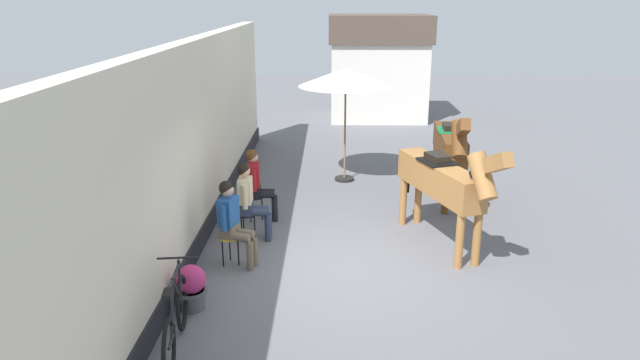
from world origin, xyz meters
TOP-DOWN VIEW (x-y plane):
  - ground_plane at (0.00, 3.00)m, footprint 40.00×40.00m
  - pub_facade_wall at (-2.55, 1.50)m, footprint 0.34×14.00m
  - distant_cottage at (1.40, 11.76)m, footprint 3.40×2.60m
  - seated_visitor_near at (-1.74, 0.03)m, footprint 0.61×0.48m
  - seated_visitor_middle at (-1.62, 1.06)m, footprint 0.61×0.49m
  - seated_visitor_far at (-1.59, 1.97)m, footprint 0.61×0.49m
  - saddled_horse_near at (1.65, 0.83)m, footprint 1.27×2.87m
  - saddled_horse_far at (2.23, 3.21)m, footprint 0.58×3.00m
  - flower_planter_near at (-2.09, -1.33)m, footprint 0.43×0.43m
  - leaning_bicycle at (-2.05, -2.32)m, footprint 0.50×1.75m
  - cafe_parasol at (0.11, 4.52)m, footprint 2.10×2.10m

SIDE VIEW (x-z plane):
  - ground_plane at x=0.00m, z-range 0.00..0.00m
  - flower_planter_near at x=-2.09m, z-range 0.01..0.65m
  - leaning_bicycle at x=-2.05m, z-range -0.11..0.91m
  - seated_visitor_near at x=-1.74m, z-range 0.08..1.47m
  - seated_visitor_middle at x=-1.62m, z-range 0.08..1.47m
  - seated_visitor_far at x=-1.59m, z-range 0.08..1.47m
  - saddled_horse_near at x=1.65m, z-range 0.13..2.19m
  - saddled_horse_far at x=2.23m, z-range 0.13..2.19m
  - pub_facade_wall at x=-2.55m, z-range -0.16..3.24m
  - distant_cottage at x=1.40m, z-range 0.05..3.55m
  - cafe_parasol at x=0.11m, z-range 1.07..3.65m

